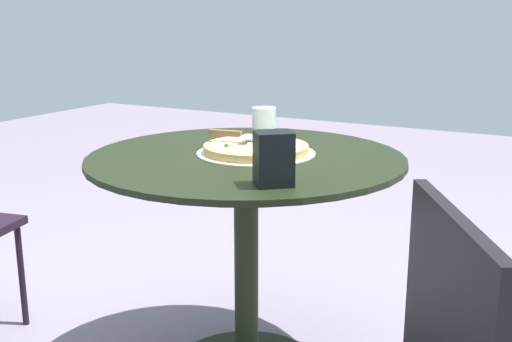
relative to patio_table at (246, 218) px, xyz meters
The scene contains 5 objects.
patio_table is the anchor object (origin of this frame).
pizza_on_tray 0.23m from the patio_table, 62.11° to the left, with size 0.37×0.37×0.05m.
pizza_server 0.27m from the patio_table, 144.38° to the left, with size 0.21×0.09×0.02m.
drinking_cup 0.39m from the patio_table, 106.37° to the left, with size 0.08×0.08×0.11m, color silver.
napkin_dispenser 0.45m from the patio_table, 49.53° to the right, with size 0.09×0.08×0.14m, color black.
Camera 1 is at (0.92, -1.65, 1.18)m, focal length 43.80 mm.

